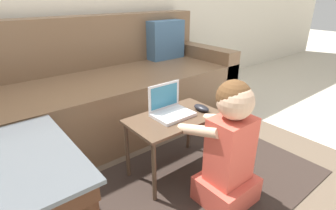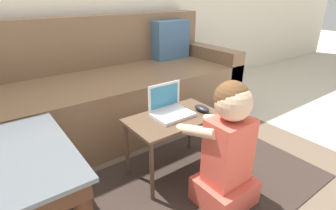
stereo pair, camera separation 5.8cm
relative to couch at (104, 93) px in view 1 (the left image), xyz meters
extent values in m
plane|color=beige|center=(0.04, -1.02, -0.31)|extent=(16.00, 16.00, 0.00)
cube|color=brown|center=(0.06, -1.02, -0.31)|extent=(2.17, 1.31, 0.01)
cube|color=#2D231E|center=(0.06, -1.02, -0.30)|extent=(1.56, 0.94, 0.00)
cube|color=brown|center=(-0.01, -0.05, -0.08)|extent=(2.28, 0.86, 0.47)
cube|color=brown|center=(-0.01, 0.29, 0.37)|extent=(2.28, 0.19, 0.43)
cube|color=brown|center=(1.05, -0.05, -0.02)|extent=(0.16, 0.86, 0.59)
cube|color=#426689|center=(0.75, 0.12, 0.34)|extent=(0.36, 0.14, 0.36)
cylinder|color=#422314|center=(-0.62, -0.59, -0.08)|extent=(0.07, 0.07, 0.46)
cube|color=#4C3828|center=(0.06, -0.83, 0.07)|extent=(0.56, 0.32, 0.02)
cylinder|color=#4C3828|center=(-0.20, -0.97, -0.12)|extent=(0.02, 0.02, 0.38)
cylinder|color=#4C3828|center=(0.31, -0.97, -0.12)|extent=(0.02, 0.02, 0.38)
cylinder|color=#4C3828|center=(-0.20, -0.69, -0.12)|extent=(0.02, 0.02, 0.38)
cylinder|color=#4C3828|center=(0.31, -0.69, -0.12)|extent=(0.02, 0.02, 0.38)
cube|color=silver|center=(0.05, -0.82, 0.09)|extent=(0.23, 0.17, 0.02)
cube|color=silver|center=(0.05, -0.83, 0.10)|extent=(0.19, 0.10, 0.00)
cube|color=silver|center=(0.05, -0.73, 0.18)|extent=(0.23, 0.01, 0.16)
cube|color=teal|center=(0.05, -0.74, 0.18)|extent=(0.20, 0.00, 0.13)
ellipsoid|color=black|center=(0.24, -0.87, 0.10)|extent=(0.06, 0.11, 0.04)
cube|color=#CC4C3D|center=(0.11, -1.21, -0.23)|extent=(0.29, 0.26, 0.15)
cube|color=#CC4C3D|center=(0.11, -1.21, 0.02)|extent=(0.22, 0.17, 0.35)
sphere|color=tan|center=(0.11, -1.21, 0.29)|extent=(0.18, 0.18, 0.18)
sphere|color=brown|center=(0.11, -1.20, 0.30)|extent=(0.17, 0.17, 0.17)
cylinder|color=tan|center=(0.01, -1.07, 0.11)|extent=(0.06, 0.28, 0.14)
cylinder|color=tan|center=(0.21, -1.07, 0.11)|extent=(0.06, 0.28, 0.14)
camera|label=1|loc=(-0.85, -1.89, 0.76)|focal=28.00mm
camera|label=2|loc=(-0.81, -1.93, 0.76)|focal=28.00mm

